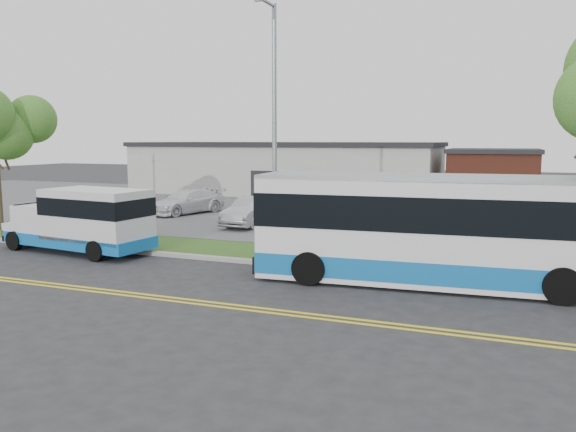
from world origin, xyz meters
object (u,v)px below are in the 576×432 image
at_px(pedestrian, 137,220).
at_px(parked_car_a, 252,211).
at_px(streetlight_near, 274,122).
at_px(parked_car_b, 187,201).
at_px(transit_bus, 455,231).
at_px(shuttle_bus, 85,219).

bearing_deg(pedestrian, parked_car_a, -142.44).
xyz_separation_m(streetlight_near, parked_car_a, (-3.89, 6.31, -4.39)).
height_order(parked_car_a, parked_car_b, parked_car_a).
height_order(streetlight_near, parked_car_a, streetlight_near).
distance_m(transit_bus, parked_car_a, 13.81).
bearing_deg(parked_car_b, streetlight_near, -25.48).
height_order(transit_bus, parked_car_a, transit_bus).
xyz_separation_m(shuttle_bus, pedestrian, (0.15, 3.18, -0.48)).
height_order(shuttle_bus, pedestrian, shuttle_bus).
relative_size(transit_bus, parked_car_a, 2.80).
bearing_deg(streetlight_near, pedestrian, 172.25).
distance_m(streetlight_near, parked_car_b, 14.07).
height_order(transit_bus, parked_car_b, transit_bus).
bearing_deg(transit_bus, parked_car_b, 141.45).
height_order(transit_bus, pedestrian, transit_bus).
bearing_deg(parked_car_b, parked_car_a, -8.80).
bearing_deg(parked_car_a, pedestrian, -119.91).
relative_size(parked_car_a, parked_car_b, 0.89).
distance_m(shuttle_bus, parked_car_a, 9.21).
relative_size(streetlight_near, parked_car_a, 2.12).
relative_size(pedestrian, parked_car_b, 0.32).
bearing_deg(parked_car_b, shuttle_bus, -60.34).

